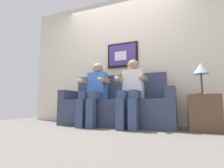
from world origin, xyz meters
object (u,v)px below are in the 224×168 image
(person_on_left, at_px, (94,90))
(table_lamp, at_px, (201,70))
(person_on_right, at_px, (132,89))
(side_table_right, at_px, (204,113))
(spare_remote_on_table, at_px, (205,94))
(couch, at_px, (116,107))

(person_on_left, xyz_separation_m, table_lamp, (1.67, 0.10, 0.25))
(person_on_right, xyz_separation_m, side_table_right, (1.00, 0.06, -0.36))
(table_lamp, distance_m, spare_remote_on_table, 0.36)
(person_on_left, relative_size, side_table_right, 2.22)
(couch, distance_m, side_table_right, 1.34)
(couch, height_order, person_on_left, person_on_left)
(couch, distance_m, table_lamp, 1.45)
(person_on_right, distance_m, spare_remote_on_table, 1.04)
(person_on_left, bearing_deg, side_table_right, 2.11)
(person_on_left, height_order, spare_remote_on_table, person_on_left)
(couch, relative_size, side_table_right, 3.94)
(table_lamp, bearing_deg, couch, 176.98)
(couch, bearing_deg, table_lamp, -3.02)
(couch, height_order, spare_remote_on_table, couch)
(side_table_right, xyz_separation_m, spare_remote_on_table, (0.03, -0.06, 0.26))
(couch, height_order, side_table_right, couch)
(side_table_right, height_order, spare_remote_on_table, spare_remote_on_table)
(side_table_right, bearing_deg, couch, 175.45)
(couch, distance_m, person_on_left, 0.47)
(person_on_left, bearing_deg, table_lamp, 3.33)
(person_on_right, relative_size, table_lamp, 2.41)
(table_lamp, bearing_deg, spare_remote_on_table, -75.12)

